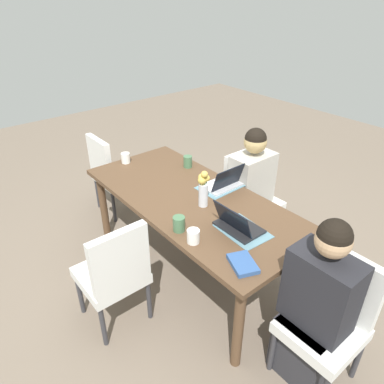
% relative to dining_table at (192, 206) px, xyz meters
% --- Properties ---
extents(ground_plane, '(10.00, 10.00, 0.00)m').
position_rel_dining_table_xyz_m(ground_plane, '(0.00, 0.00, -0.67)').
color(ground_plane, '#756656').
extents(dining_table, '(2.00, 0.90, 0.75)m').
position_rel_dining_table_xyz_m(dining_table, '(0.00, 0.00, 0.00)').
color(dining_table, brown).
rests_on(dining_table, ground_plane).
extents(chair_head_right_left_near, '(0.44, 0.44, 0.90)m').
position_rel_dining_table_xyz_m(chair_head_right_left_near, '(1.29, 0.04, -0.17)').
color(chair_head_right_left_near, silver).
rests_on(chair_head_right_left_near, ground_plane).
extents(person_head_right_left_near, '(0.40, 0.36, 1.19)m').
position_rel_dining_table_xyz_m(person_head_right_left_near, '(1.23, -0.03, -0.14)').
color(person_head_right_left_near, '#2D2D33').
rests_on(person_head_right_left_near, ground_plane).
extents(chair_far_left_mid, '(0.44, 0.44, 0.90)m').
position_rel_dining_table_xyz_m(chair_far_left_mid, '(-0.04, 0.73, -0.17)').
color(chair_far_left_mid, silver).
rests_on(chair_far_left_mid, ground_plane).
extents(person_far_left_mid, '(0.36, 0.40, 1.19)m').
position_rel_dining_table_xyz_m(person_far_left_mid, '(0.04, 0.67, -0.14)').
color(person_far_left_mid, '#2D2D33').
rests_on(person_far_left_mid, ground_plane).
extents(chair_near_left_far, '(0.44, 0.44, 0.90)m').
position_rel_dining_table_xyz_m(chair_near_left_far, '(0.11, -0.80, -0.17)').
color(chair_near_left_far, silver).
rests_on(chair_near_left_far, ground_plane).
extents(chair_head_left_right_near, '(0.44, 0.44, 0.90)m').
position_rel_dining_table_xyz_m(chair_head_left_right_near, '(-1.30, -0.06, -0.17)').
color(chair_head_left_right_near, silver).
rests_on(chair_head_left_right_near, ground_plane).
extents(flower_vase, '(0.09, 0.10, 0.30)m').
position_rel_dining_table_xyz_m(flower_vase, '(0.15, -0.01, 0.24)').
color(flower_vase, silver).
rests_on(flower_vase, dining_table).
extents(placemat_head_right_left_near, '(0.37, 0.28, 0.00)m').
position_rel_dining_table_xyz_m(placemat_head_right_left_near, '(0.58, -0.01, 0.08)').
color(placemat_head_right_left_near, slate).
rests_on(placemat_head_right_left_near, dining_table).
extents(placemat_far_left_mid, '(0.27, 0.37, 0.00)m').
position_rel_dining_table_xyz_m(placemat_far_left_mid, '(0.02, 0.29, 0.08)').
color(placemat_far_left_mid, slate).
rests_on(placemat_far_left_mid, dining_table).
extents(laptop_head_right_left_near, '(0.32, 0.22, 0.20)m').
position_rel_dining_table_xyz_m(laptop_head_right_left_near, '(0.54, -0.04, 0.12)').
color(laptop_head_right_left_near, black).
rests_on(laptop_head_right_left_near, dining_table).
extents(laptop_far_left_mid, '(0.22, 0.32, 0.21)m').
position_rel_dining_table_xyz_m(laptop_far_left_mid, '(0.04, 0.31, 0.12)').
color(laptop_far_left_mid, silver).
rests_on(laptop_far_left_mid, dining_table).
extents(coffee_mug_near_left, '(0.08, 0.08, 0.11)m').
position_rel_dining_table_xyz_m(coffee_mug_near_left, '(-0.46, 0.32, 0.14)').
color(coffee_mug_near_left, '#47704C').
rests_on(coffee_mug_near_left, dining_table).
extents(coffee_mug_near_right, '(0.09, 0.09, 0.11)m').
position_rel_dining_table_xyz_m(coffee_mug_near_right, '(0.29, -0.35, 0.14)').
color(coffee_mug_near_right, '#47704C').
rests_on(coffee_mug_near_right, dining_table).
extents(coffee_mug_centre_left, '(0.09, 0.09, 0.10)m').
position_rel_dining_table_xyz_m(coffee_mug_centre_left, '(0.45, -0.36, 0.13)').
color(coffee_mug_centre_left, white).
rests_on(coffee_mug_centre_left, dining_table).
extents(coffee_mug_centre_right, '(0.08, 0.08, 0.10)m').
position_rel_dining_table_xyz_m(coffee_mug_centre_right, '(-0.91, -0.08, 0.13)').
color(coffee_mug_centre_right, white).
rests_on(coffee_mug_centre_right, dining_table).
extents(book_red_cover, '(0.24, 0.21, 0.03)m').
position_rel_dining_table_xyz_m(book_red_cover, '(0.83, -0.27, 0.10)').
color(book_red_cover, '#335693').
rests_on(book_red_cover, dining_table).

